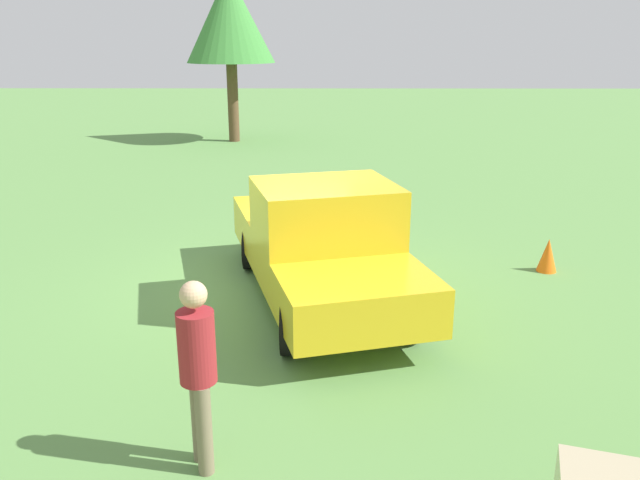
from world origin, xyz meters
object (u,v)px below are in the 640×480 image
person_bystander (198,365)px  pickup_truck (322,242)px  traffic_cone (548,255)px  tree_far_center (230,19)px

person_bystander → pickup_truck: bearing=51.3°
pickup_truck → traffic_cone: bearing=-85.4°
person_bystander → traffic_cone: bearing=23.9°
pickup_truck → tree_far_center: bearing=-2.7°
traffic_cone → person_bystander: bearing=137.0°
pickup_truck → traffic_cone: 3.94m
pickup_truck → traffic_cone: (1.31, -3.66, -0.64)m
person_bystander → tree_far_center: (18.75, 2.26, 3.27)m
tree_far_center → traffic_cone: size_ratio=10.61×
pickup_truck → traffic_cone: size_ratio=9.35×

